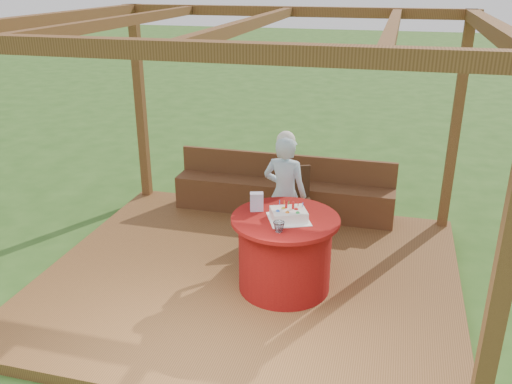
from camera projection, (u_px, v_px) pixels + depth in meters
The scene contains 10 objects.
ground at pixel (250, 283), 6.06m from camera, with size 60.00×60.00×0.00m, color #2C541C.
deck at pixel (250, 278), 6.04m from camera, with size 4.50×4.00×0.12m, color brown.
pergola at pixel (249, 65), 5.16m from camera, with size 4.50×4.00×2.72m.
bench at pixel (283, 195), 7.46m from camera, with size 3.00×0.42×0.80m.
table at pixel (285, 252), 5.62m from camera, with size 1.11×1.11×0.81m.
chair at pixel (295, 198), 6.81m from camera, with size 0.54×0.54×0.86m.
elderly_woman at pixel (285, 193), 6.27m from camera, with size 0.57×0.41×1.48m.
birthday_cake at pixel (289, 214), 5.41m from camera, with size 0.52×0.52×0.18m.
gift_bag at pixel (257, 202), 5.60m from camera, with size 0.13×0.09×0.19m, color #E796CB.
drinking_glass at pixel (279, 227), 5.15m from camera, with size 0.11×0.11×0.10m, color white.
Camera 1 is at (1.39, -5.05, 3.22)m, focal length 38.00 mm.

